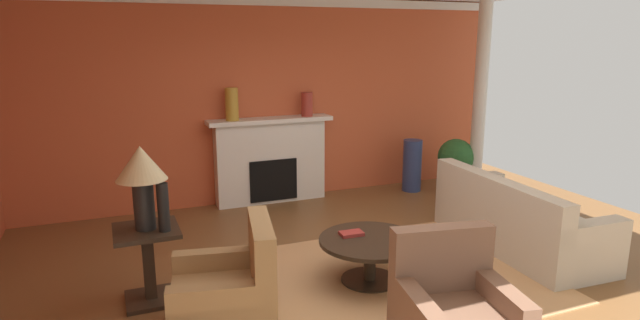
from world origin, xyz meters
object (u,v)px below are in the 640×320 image
armchair_near_window (228,300)px  vase_mantel_right (307,104)px  fireplace (271,163)px  vase_mantel_left (232,104)px  side_table (148,260)px  potted_plant (456,161)px  coffee_table (370,250)px  vase_tall_corner (412,165)px  vase_on_side_table (163,207)px  sofa (516,223)px  table_lamp (141,171)px

armchair_near_window → vase_mantel_right: size_ratio=2.73×
fireplace → vase_mantel_right: vase_mantel_right is taller
fireplace → vase_mantel_left: vase_mantel_left is taller
side_table → vase_mantel_left: size_ratio=1.56×
side_table → potted_plant: potted_plant is taller
coffee_table → vase_mantel_right: bearing=81.2°
vase_tall_corner → vase_on_side_table: vase_on_side_table is taller
vase_tall_corner → armchair_near_window: bearing=-140.0°
fireplace → side_table: bearing=-127.7°
armchair_near_window → coffee_table: size_ratio=0.95×
coffee_table → sofa: bearing=4.1°
sofa → vase_mantel_right: size_ratio=6.14×
armchair_near_window → table_lamp: table_lamp is taller
coffee_table → vase_mantel_left: size_ratio=2.23×
side_table → armchair_near_window: bearing=-57.3°
side_table → vase_mantel_left: bearing=60.6°
coffee_table → armchair_near_window: bearing=-164.4°
fireplace → table_lamp: (-1.92, -2.49, 0.64)m
armchair_near_window → potted_plant: bearing=33.0°
fireplace → coffee_table: size_ratio=1.80×
fireplace → coffee_table: fireplace is taller
side_table → vase_mantel_right: (2.47, 2.44, 1.01)m
sofa → potted_plant: 2.31m
coffee_table → side_table: 2.07m
sofa → fireplace: bearing=126.6°
vase_on_side_table → vase_mantel_right: size_ratio=1.24×
side_table → vase_mantel_right: 3.62m
sofa → coffee_table: (-1.94, -0.14, 0.04)m
coffee_table → vase_mantel_right: 3.08m
table_lamp → vase_mantel_right: bearing=44.6°
vase_mantel_left → potted_plant: 3.54m
vase_tall_corner → vase_mantel_left: (-2.76, 0.25, 1.06)m
potted_plant → vase_tall_corner: bearing=153.9°
vase_mantel_left → table_lamp: bearing=-119.4°
potted_plant → fireplace: bearing=168.1°
fireplace → armchair_near_window: bearing=-112.7°
table_lamp → vase_on_side_table: 0.36m
fireplace → table_lamp: size_ratio=2.40×
vase_tall_corner → potted_plant: 0.67m
coffee_table → vase_tall_corner: 3.35m
side_table → potted_plant: bearing=21.8°
armchair_near_window → vase_on_side_table: size_ratio=2.19×
vase_tall_corner → vase_mantel_right: vase_mantel_right is taller
vase_mantel_left → side_table: bearing=-119.4°
sofa → table_lamp: (-3.97, 0.28, 0.93)m
table_lamp → vase_tall_corner: table_lamp is taller
vase_tall_corner → vase_mantel_left: vase_mantel_left is taller
table_lamp → vase_on_side_table: (0.15, -0.12, -0.31)m
fireplace → coffee_table: 2.91m
sofa → vase_mantel_left: vase_mantel_left is taller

